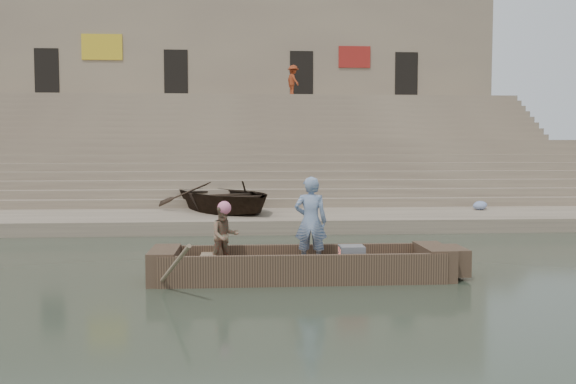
{
  "coord_description": "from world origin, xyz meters",
  "views": [
    {
      "loc": [
        1.69,
        -11.64,
        2.46
      ],
      "look_at": [
        2.78,
        3.53,
        1.4
      ],
      "focal_mm": 39.29,
      "sensor_mm": 36.0,
      "label": 1
    }
  ],
  "objects": [
    {
      "name": "beached_rowboat",
      "position": [
        1.13,
        8.78,
        0.9
      ],
      "size": [
        5.26,
        5.85,
        1.0
      ],
      "primitive_type": "imported",
      "rotation": [
        0.0,
        0.0,
        0.48
      ],
      "color": "#2D2116",
      "rests_on": "lower_landing"
    },
    {
      "name": "ghat_steps",
      "position": [
        0.0,
        17.19,
        1.8
      ],
      "size": [
        32.0,
        11.0,
        5.2
      ],
      "color": "gray",
      "rests_on": "ground"
    },
    {
      "name": "rowboat_trim",
      "position": [
        2.99,
        0.03,
        0.31
      ],
      "size": [
        6.04,
        2.63,
        1.85
      ],
      "color": "brown",
      "rests_on": "ground"
    },
    {
      "name": "mid_landing",
      "position": [
        0.0,
        15.5,
        1.4
      ],
      "size": [
        32.0,
        3.0,
        2.8
      ],
      "primitive_type": "cube",
      "color": "gray",
      "rests_on": "ground"
    },
    {
      "name": "cloth_bundles",
      "position": [
        3.62,
        8.33,
        0.53
      ],
      "size": [
        18.64,
        2.55,
        0.26
      ],
      "color": "#3F5999",
      "rests_on": "lower_landing"
    },
    {
      "name": "standing_man",
      "position": [
        2.97,
        0.19,
        1.07
      ],
      "size": [
        0.68,
        0.5,
        1.71
      ],
      "primitive_type": "imported",
      "rotation": [
        0.0,
        0.0,
        2.99
      ],
      "color": "navy",
      "rests_on": "main_rowboat"
    },
    {
      "name": "building_wall",
      "position": [
        0.0,
        26.5,
        5.6
      ],
      "size": [
        32.0,
        5.07,
        11.2
      ],
      "color": "gray",
      "rests_on": "ground"
    },
    {
      "name": "television",
      "position": [
        3.72,
        0.03,
        0.42
      ],
      "size": [
        0.46,
        0.42,
        0.4
      ],
      "color": "slate",
      "rests_on": "main_rowboat"
    },
    {
      "name": "upper_landing",
      "position": [
        0.0,
        22.5,
        2.6
      ],
      "size": [
        32.0,
        3.0,
        5.2
      ],
      "primitive_type": "cube",
      "color": "gray",
      "rests_on": "ground"
    },
    {
      "name": "ground",
      "position": [
        0.0,
        0.0,
        0.0
      ],
      "size": [
        120.0,
        120.0,
        0.0
      ],
      "primitive_type": "plane",
      "color": "#283124",
      "rests_on": "ground"
    },
    {
      "name": "pedestrian",
      "position": [
        4.35,
        21.85,
        6.02
      ],
      "size": [
        0.94,
        1.2,
        1.64
      ],
      "primitive_type": "imported",
      "rotation": [
        0.0,
        0.0,
        1.93
      ],
      "color": "maroon",
      "rests_on": "upper_landing"
    },
    {
      "name": "lower_landing",
      "position": [
        0.0,
        8.0,
        0.2
      ],
      "size": [
        32.0,
        4.0,
        0.4
      ],
      "primitive_type": "cube",
      "color": "gray",
      "rests_on": "ground"
    },
    {
      "name": "rowing_man",
      "position": [
        1.33,
        0.22,
        0.81
      ],
      "size": [
        0.68,
        0.61,
        1.18
      ],
      "primitive_type": "imported",
      "rotation": [
        0.0,
        0.0,
        0.32
      ],
      "color": "#2A7F57",
      "rests_on": "main_rowboat"
    },
    {
      "name": "main_rowboat",
      "position": [
        2.78,
        0.03,
        0.11
      ],
      "size": [
        5.0,
        1.3,
        0.22
      ],
      "primitive_type": "cube",
      "color": "brown",
      "rests_on": "ground"
    }
  ]
}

